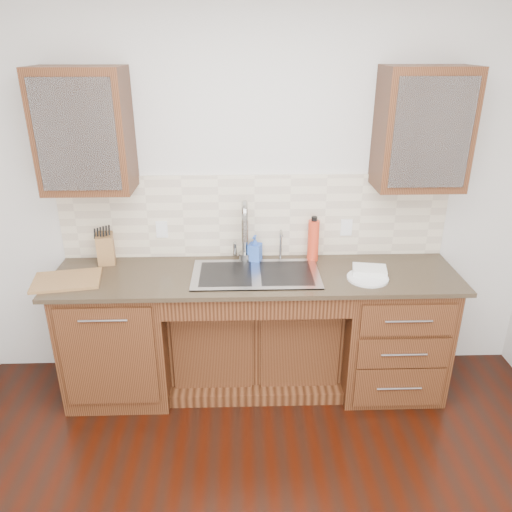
{
  "coord_description": "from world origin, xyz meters",
  "views": [
    {
      "loc": [
        -0.09,
        -1.57,
        2.34
      ],
      "look_at": [
        0.0,
        1.4,
        1.05
      ],
      "focal_mm": 35.0,
      "sensor_mm": 36.0,
      "label": 1
    }
  ],
  "objects_px": {
    "soap_bottle": "(255,248)",
    "cutting_board": "(67,280)",
    "plate": "(368,278)",
    "knife_block": "(106,248)",
    "water_bottle": "(313,241)"
  },
  "relations": [
    {
      "from": "soap_bottle",
      "to": "cutting_board",
      "type": "xyz_separation_m",
      "value": [
        -1.22,
        -0.29,
        -0.08
      ]
    },
    {
      "from": "plate",
      "to": "cutting_board",
      "type": "xyz_separation_m",
      "value": [
        -1.94,
        0.02,
        0.0
      ]
    },
    {
      "from": "plate",
      "to": "knife_block",
      "type": "height_order",
      "value": "knife_block"
    },
    {
      "from": "knife_block",
      "to": "cutting_board",
      "type": "relative_size",
      "value": 0.49
    },
    {
      "from": "soap_bottle",
      "to": "knife_block",
      "type": "bearing_deg",
      "value": -162.65
    },
    {
      "from": "soap_bottle",
      "to": "plate",
      "type": "bearing_deg",
      "value": -4.37
    },
    {
      "from": "soap_bottle",
      "to": "cutting_board",
      "type": "relative_size",
      "value": 0.45
    },
    {
      "from": "plate",
      "to": "knife_block",
      "type": "xyz_separation_m",
      "value": [
        -1.76,
        0.34,
        0.09
      ]
    },
    {
      "from": "plate",
      "to": "cutting_board",
      "type": "height_order",
      "value": "cutting_board"
    },
    {
      "from": "soap_bottle",
      "to": "plate",
      "type": "height_order",
      "value": "soap_bottle"
    },
    {
      "from": "plate",
      "to": "knife_block",
      "type": "distance_m",
      "value": 1.8
    },
    {
      "from": "cutting_board",
      "to": "soap_bottle",
      "type": "bearing_deg",
      "value": 13.42
    },
    {
      "from": "soap_bottle",
      "to": "knife_block",
      "type": "distance_m",
      "value": 1.04
    },
    {
      "from": "water_bottle",
      "to": "cutting_board",
      "type": "bearing_deg",
      "value": -169.62
    },
    {
      "from": "knife_block",
      "to": "water_bottle",
      "type": "bearing_deg",
      "value": -12.52
    }
  ]
}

